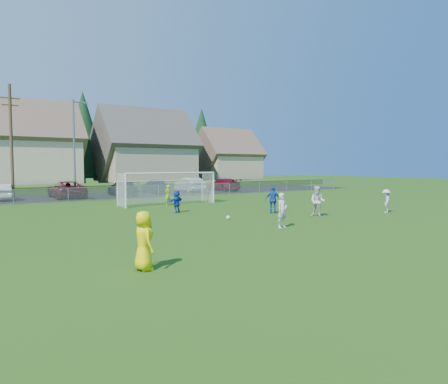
# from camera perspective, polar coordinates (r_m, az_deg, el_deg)

# --- Properties ---
(ground) EXTENTS (160.00, 160.00, 0.00)m
(ground) POSITION_cam_1_polar(r_m,az_deg,el_deg) (18.35, 14.07, -5.76)
(ground) COLOR #193D0C
(ground) RESTS_ON ground
(asphalt_lot) EXTENTS (60.00, 60.00, 0.00)m
(asphalt_lot) POSITION_cam_1_polar(r_m,az_deg,el_deg) (41.96, -14.94, -0.42)
(asphalt_lot) COLOR black
(asphalt_lot) RESTS_ON ground
(grass_embankment) EXTENTS (70.00, 6.00, 0.80)m
(grass_embankment) POSITION_cam_1_polar(r_m,az_deg,el_deg) (49.08, -17.76, 0.59)
(grass_embankment) COLOR #1E420F
(grass_embankment) RESTS_ON ground
(soccer_ball) EXTENTS (0.22, 0.22, 0.22)m
(soccer_ball) POSITION_cam_1_polar(r_m,az_deg,el_deg) (22.35, 0.60, -3.65)
(soccer_ball) COLOR white
(soccer_ball) RESTS_ON ground
(referee) EXTENTS (0.57, 0.86, 1.72)m
(referee) POSITION_cam_1_polar(r_m,az_deg,el_deg) (11.77, -11.41, -6.83)
(referee) COLOR #F7E104
(referee) RESTS_ON ground
(player_white_a) EXTENTS (0.67, 0.49, 1.69)m
(player_white_a) POSITION_cam_1_polar(r_m,az_deg,el_deg) (19.51, 8.33, -2.62)
(player_white_a) COLOR silver
(player_white_a) RESTS_ON ground
(player_white_b) EXTENTS (1.01, 1.09, 1.80)m
(player_white_b) POSITION_cam_1_polar(r_m,az_deg,el_deg) (24.13, 13.22, -1.31)
(player_white_b) COLOR silver
(player_white_b) RESTS_ON ground
(player_white_c) EXTENTS (1.11, 1.01, 1.50)m
(player_white_c) POSITION_cam_1_polar(r_m,az_deg,el_deg) (27.49, 22.15, -1.19)
(player_white_c) COLOR silver
(player_white_c) RESTS_ON ground
(player_blue_a) EXTENTS (1.04, 0.94, 1.69)m
(player_blue_a) POSITION_cam_1_polar(r_m,az_deg,el_deg) (25.30, 7.05, -1.13)
(player_blue_a) COLOR #123FAD
(player_blue_a) RESTS_ON ground
(player_blue_b) EXTENTS (1.40, 0.94, 1.45)m
(player_blue_b) POSITION_cam_1_polar(r_m,az_deg,el_deg) (25.63, -6.79, -1.34)
(player_blue_b) COLOR #123FAD
(player_blue_b) RESTS_ON ground
(goalkeeper) EXTENTS (0.67, 0.57, 1.54)m
(goalkeeper) POSITION_cam_1_polar(r_m,az_deg,el_deg) (30.52, -8.05, -0.43)
(goalkeeper) COLOR #B2D719
(goalkeeper) RESTS_ON ground
(car_b) EXTENTS (1.80, 4.44, 1.43)m
(car_b) POSITION_cam_1_polar(r_m,az_deg,el_deg) (39.37, -29.24, -0.01)
(car_b) COLOR silver
(car_b) RESTS_ON ground
(car_c) EXTENTS (2.59, 5.61, 1.56)m
(car_c) POSITION_cam_1_polar(r_m,az_deg,el_deg) (39.70, -21.54, 0.33)
(car_c) COLOR #510917
(car_c) RESTS_ON ground
(car_d) EXTENTS (2.38, 5.15, 1.46)m
(car_d) POSITION_cam_1_polar(r_m,az_deg,el_deg) (40.97, -14.27, 0.51)
(car_d) COLOR black
(car_d) RESTS_ON ground
(car_e) EXTENTS (2.39, 4.87, 1.60)m
(car_e) POSITION_cam_1_polar(r_m,az_deg,el_deg) (43.61, -9.83, 0.85)
(car_e) COLOR #131D43
(car_e) RESTS_ON ground
(car_f) EXTENTS (2.04, 5.07, 1.64)m
(car_f) POSITION_cam_1_polar(r_m,az_deg,el_deg) (45.49, -4.96, 1.04)
(car_f) COLOR #BCBCBC
(car_f) RESTS_ON ground
(car_g) EXTENTS (2.23, 5.09, 1.46)m
(car_g) POSITION_cam_1_polar(r_m,az_deg,el_deg) (47.70, -0.12, 1.08)
(car_g) COLOR maroon
(car_g) RESTS_ON ground
(soccer_goal) EXTENTS (7.42, 1.90, 2.50)m
(soccer_goal) POSITION_cam_1_polar(r_m,az_deg,el_deg) (31.25, -8.21, 1.23)
(soccer_goal) COLOR white
(soccer_goal) RESTS_ON ground
(chainlink_fence) EXTENTS (52.06, 0.06, 1.20)m
(chainlink_fence) POSITION_cam_1_polar(r_m,az_deg,el_deg) (36.76, -12.19, 0.01)
(chainlink_fence) COLOR gray
(chainlink_fence) RESTS_ON ground
(streetlight) EXTENTS (1.38, 0.18, 9.00)m
(streetlight) POSITION_cam_1_polar(r_m,az_deg,el_deg) (39.22, -20.54, 6.25)
(streetlight) COLOR slate
(streetlight) RESTS_ON ground
(utility_pole) EXTENTS (1.60, 0.26, 10.00)m
(utility_pole) POSITION_cam_1_polar(r_m,az_deg,el_deg) (39.39, -28.11, 6.47)
(utility_pole) COLOR #473321
(utility_pole) RESTS_ON ground
(houses_row) EXTENTS (53.90, 11.45, 13.27)m
(houses_row) POSITION_cam_1_polar(r_m,az_deg,el_deg) (56.89, -18.06, 7.99)
(houses_row) COLOR tan
(houses_row) RESTS_ON ground
(tree_row) EXTENTS (65.98, 12.36, 13.80)m
(tree_row) POSITION_cam_1_polar(r_m,az_deg,el_deg) (62.69, -20.44, 7.14)
(tree_row) COLOR #382616
(tree_row) RESTS_ON ground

